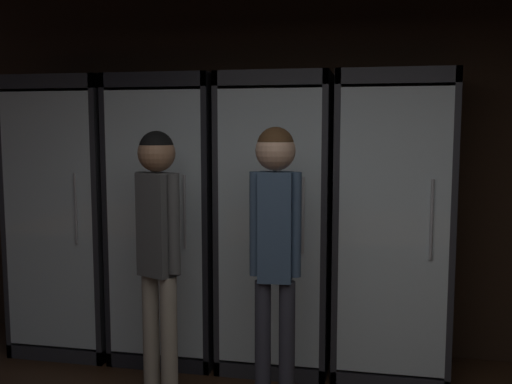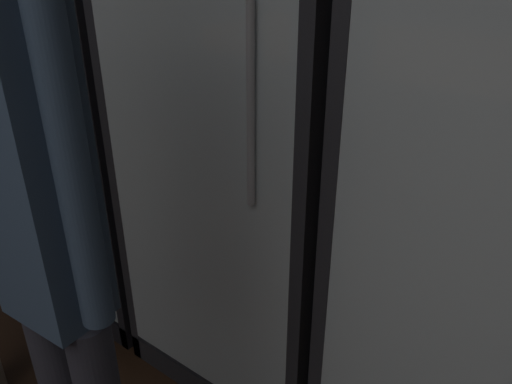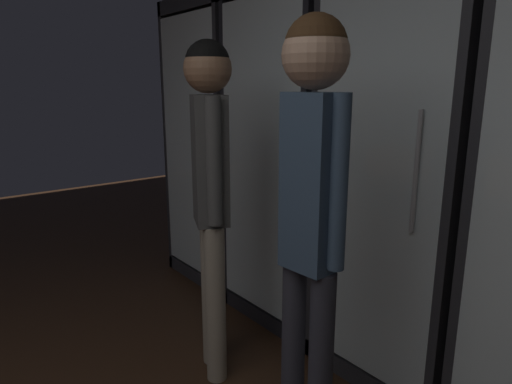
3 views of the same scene
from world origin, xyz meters
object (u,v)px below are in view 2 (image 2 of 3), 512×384
Objects in this scene: cooler_far_left at (6,44)px; cooler_left at (110,69)px; shopper_far at (33,181)px; cooler_center at (269,103)px.

cooler_far_left is 0.80m from cooler_left.
cooler_center is at bearing 98.43° from shopper_far.
cooler_left is at bearing 0.04° from cooler_far_left.
cooler_left reaches higher than shopper_far.
cooler_center is (0.80, -0.00, 0.01)m from cooler_left.
cooler_far_left is 1.95m from shopper_far.
cooler_left is at bearing 136.36° from shopper_far.
shopper_far is at bearing -27.15° from cooler_far_left.
cooler_far_left is at bearing 152.85° from shopper_far.
shopper_far is at bearing -43.64° from cooler_left.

